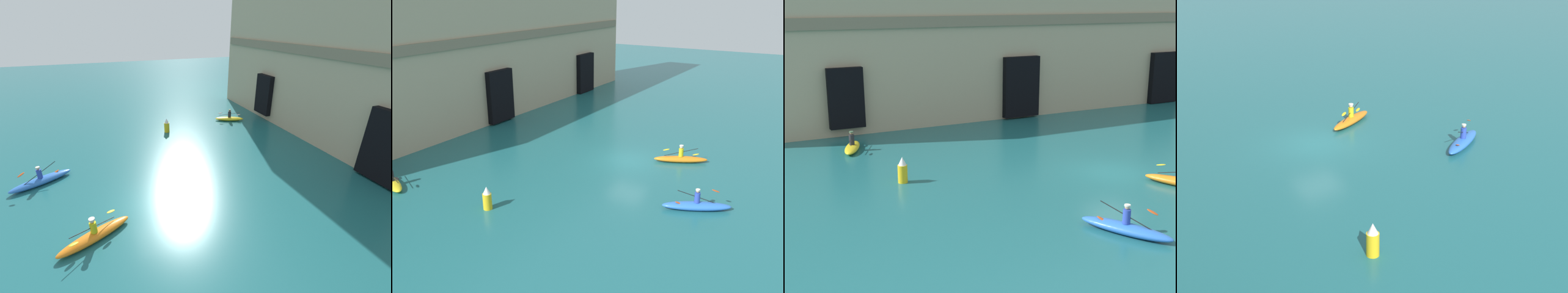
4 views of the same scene
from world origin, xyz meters
The scene contains 5 objects.
ground_plane centered at (0.00, 0.00, 0.00)m, with size 120.00×120.00×0.00m, color #1E6066.
cliff_bluff centered at (2.78, 16.19, 7.02)m, with size 42.78×5.61×14.12m.
kayak_yellow centered at (-10.80, 10.00, 0.23)m, with size 1.76×2.91×1.16m.
kayak_blue centered at (-4.46, -6.13, 0.25)m, with size 2.31×3.53×1.18m.
marker_buoy centered at (-10.00, 3.28, 0.59)m, with size 0.47×0.47×1.27m.
Camera 3 is at (-17.73, -20.54, 8.52)m, focal length 50.00 mm.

